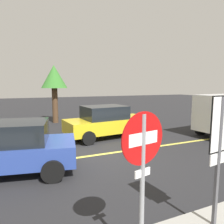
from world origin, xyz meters
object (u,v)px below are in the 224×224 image
speed_limit_sign (219,139)px  tree_left_verge (54,79)px  car_blue_far_lane (10,148)px  car_yellow_crossing (107,121)px  stop_sign (143,163)px

speed_limit_sign → tree_left_verge: bearing=94.2°
car_blue_far_lane → tree_left_verge: bearing=72.7°
car_blue_far_lane → car_yellow_crossing: car_yellow_crossing is taller
stop_sign → tree_left_verge: size_ratio=0.57×
speed_limit_sign → stop_sign: bearing=-177.4°
tree_left_verge → car_blue_far_lane: bearing=-107.3°
car_blue_far_lane → car_yellow_crossing: bearing=33.9°
stop_sign → tree_left_verge: (0.67, 12.77, 1.55)m
speed_limit_sign → car_blue_far_lane: size_ratio=0.59×
stop_sign → car_blue_far_lane: bearing=113.5°
stop_sign → tree_left_verge: 12.88m
stop_sign → speed_limit_sign: bearing=2.6°
car_blue_far_lane → car_yellow_crossing: size_ratio=0.94×
speed_limit_sign → car_blue_far_lane: 5.69m
stop_sign → car_yellow_crossing: 7.87m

